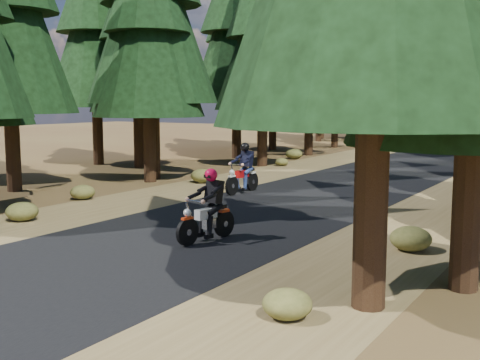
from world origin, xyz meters
name	(u,v)px	position (x,y,z in m)	size (l,w,h in m)	color
ground	(210,228)	(0.00, 0.00, 0.00)	(120.00, 120.00, 0.00)	#4B311A
road	(295,201)	(0.00, 5.00, 0.01)	(6.00, 100.00, 0.01)	black
shoulder_l	(185,190)	(-4.60, 5.00, 0.00)	(3.20, 100.00, 0.01)	brown
shoulder_r	(436,215)	(4.60, 5.00, 0.00)	(3.20, 100.00, 0.01)	brown
pine_forest	(430,15)	(-0.02, 21.05, 7.89)	(34.59, 55.08, 16.32)	black
understory_shrubs	(348,189)	(1.16, 6.76, 0.28)	(14.71, 30.24, 0.68)	#474C1E
rider_lead	(206,218)	(0.81, -1.31, 0.58)	(0.87, 1.99, 1.72)	silver
rider_follow	(242,177)	(-2.40, 5.53, 0.61)	(0.69, 2.05, 1.81)	maroon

